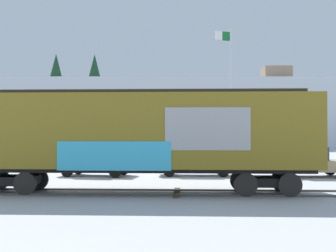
# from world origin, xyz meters

# --- Properties ---
(ground_plane) EXTENTS (260.00, 260.00, 0.00)m
(ground_plane) POSITION_xyz_m (0.00, 0.00, 0.00)
(ground_plane) COLOR #B2B5BC
(track) EXTENTS (60.01, 4.44, 0.08)m
(track) POSITION_xyz_m (-0.47, 0.07, 0.04)
(track) COLOR #4C4742
(track) RESTS_ON ground_plane
(freight_car) EXTENTS (14.62, 3.45, 4.25)m
(freight_car) POSITION_xyz_m (1.21, -0.00, 2.47)
(freight_car) COLOR olive
(freight_car) RESTS_ON ground_plane
(flagpole) EXTENTS (1.28, 0.50, 9.93)m
(flagpole) POSITION_xyz_m (6.82, 12.51, 5.96)
(flagpole) COLOR silver
(flagpole) RESTS_ON ground_plane
(hillside) EXTENTS (137.81, 31.09, 15.11)m
(hillside) POSITION_xyz_m (-0.02, 58.93, 5.34)
(hillside) COLOR silver
(hillside) RESTS_ON ground_plane
(parked_car_silver) EXTENTS (4.34, 2.45, 1.67)m
(parked_car_silver) POSITION_xyz_m (-1.69, 6.75, 0.84)
(parked_car_silver) COLOR #B7BABF
(parked_car_silver) RESTS_ON ground_plane
(parked_car_white) EXTENTS (4.49, 2.06, 1.58)m
(parked_car_white) POSITION_xyz_m (4.05, 6.89, 0.81)
(parked_car_white) COLOR silver
(parked_car_white) RESTS_ON ground_plane
(parked_car_tan) EXTENTS (4.29, 2.00, 1.67)m
(parked_car_tan) POSITION_xyz_m (10.41, 6.27, 0.82)
(parked_car_tan) COLOR #9E8966
(parked_car_tan) RESTS_ON ground_plane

